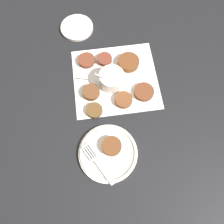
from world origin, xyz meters
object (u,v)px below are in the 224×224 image
object	(u,v)px
serving_plate	(108,153)
fork	(95,160)
fritter_on_plate	(112,146)
sauce_bowl	(112,79)
extra_saucer	(77,28)

from	to	relation	value
serving_plate	fork	size ratio (longest dim) A/B	1.27
serving_plate	fritter_on_plate	xyz separation A→B (m)	(-0.02, -0.02, 0.02)
sauce_bowl	extra_saucer	distance (m)	0.29
fritter_on_plate	extra_saucer	distance (m)	0.52
fork	extra_saucer	size ratio (longest dim) A/B	1.15
serving_plate	fork	world-z (taller)	fork
sauce_bowl	fork	world-z (taller)	sauce_bowl
sauce_bowl	extra_saucer	bearing A→B (deg)	-76.91
serving_plate	fritter_on_plate	bearing A→B (deg)	-138.78
serving_plate	extra_saucer	distance (m)	0.54
extra_saucer	serving_plate	bearing A→B (deg)	87.92
fork	extra_saucer	distance (m)	0.55
sauce_bowl	extra_saucer	world-z (taller)	sauce_bowl
fork	extra_saucer	bearing A→B (deg)	-96.76
fritter_on_plate	extra_saucer	world-z (taller)	fritter_on_plate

